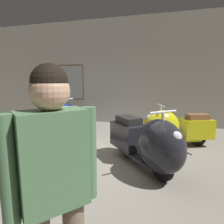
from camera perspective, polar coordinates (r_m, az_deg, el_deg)
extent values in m
plane|color=slate|center=(3.83, -7.47, -14.57)|extent=(60.00, 60.00, 0.00)
cube|color=#ADA89E|center=(7.05, 4.19, 11.70)|extent=(18.00, 0.20, 3.70)
cube|color=brown|center=(7.72, -13.04, 8.56)|extent=(1.36, 0.03, 1.31)
cube|color=#9E9E9E|center=(7.70, -13.10, 8.56)|extent=(1.28, 0.01, 1.23)
cylinder|color=black|center=(5.46, -13.62, -5.05)|extent=(0.28, 0.43, 0.43)
cylinder|color=silver|center=(5.46, -13.62, -5.05)|extent=(0.18, 0.22, 0.20)
cylinder|color=black|center=(6.47, -13.33, -2.83)|extent=(0.28, 0.43, 0.43)
cylinder|color=silver|center=(6.47, -13.33, -2.83)|extent=(0.18, 0.22, 0.20)
cube|color=navy|center=(5.97, -13.45, -4.05)|extent=(0.82, 1.10, 0.05)
ellipsoid|color=navy|center=(5.45, -13.72, -1.76)|extent=(0.92, 1.07, 0.83)
cube|color=navy|center=(6.38, -13.42, -0.81)|extent=(0.72, 0.86, 0.48)
cube|color=black|center=(6.33, -13.52, 1.90)|extent=(0.51, 0.60, 0.13)
sphere|color=silver|center=(5.11, -13.94, 0.10)|extent=(0.16, 0.16, 0.16)
cylinder|color=silver|center=(5.36, -13.89, 2.16)|extent=(0.05, 0.05, 0.30)
cylinder|color=silver|center=(5.34, -13.95, 3.78)|extent=(0.44, 0.25, 0.03)
cube|color=silver|center=(5.45, -10.80, -2.22)|extent=(0.34, 0.66, 0.03)
cylinder|color=black|center=(3.76, -13.67, -11.58)|extent=(0.25, 0.44, 0.44)
cylinder|color=silver|center=(3.76, -13.67, -11.58)|extent=(0.17, 0.22, 0.20)
cylinder|color=black|center=(4.75, -12.21, -7.14)|extent=(0.25, 0.44, 0.44)
cylinder|color=silver|center=(4.75, -12.21, -7.14)|extent=(0.17, 0.22, 0.20)
cube|color=beige|center=(4.26, -12.84, -9.38)|extent=(0.76, 1.11, 0.05)
ellipsoid|color=beige|center=(3.72, -13.75, -6.76)|extent=(0.88, 1.07, 0.83)
cube|color=beige|center=(4.64, -12.36, -4.43)|extent=(0.69, 0.86, 0.48)
cube|color=brown|center=(4.58, -12.50, -0.69)|extent=(0.48, 0.60, 0.13)
sphere|color=silver|center=(3.36, -14.51, -4.44)|extent=(0.16, 0.16, 0.16)
cylinder|color=silver|center=(3.60, -14.05, -1.03)|extent=(0.05, 0.05, 0.31)
cylinder|color=silver|center=(3.58, -14.14, 1.39)|extent=(0.46, 0.22, 0.04)
cube|color=silver|center=(3.71, -9.39, -7.54)|extent=(0.29, 0.69, 0.03)
cylinder|color=black|center=(3.20, 14.49, -15.40)|extent=(0.36, 0.39, 0.44)
cylinder|color=silver|center=(3.20, 14.49, -15.40)|extent=(0.21, 0.22, 0.20)
cylinder|color=black|center=(3.99, 4.46, -10.08)|extent=(0.36, 0.39, 0.44)
cylinder|color=silver|center=(3.99, 4.46, -10.08)|extent=(0.21, 0.22, 0.20)
cube|color=black|center=(3.59, 8.86, -12.82)|extent=(1.00, 1.05, 0.06)
ellipsoid|color=black|center=(3.12, 14.06, -9.77)|extent=(1.05, 1.08, 0.84)
cube|color=black|center=(3.88, 4.84, -6.87)|extent=(0.83, 0.86, 0.49)
cube|color=black|center=(3.81, 4.90, -2.38)|extent=(0.59, 0.60, 0.13)
sphere|color=silver|center=(2.84, 18.33, -7.00)|extent=(0.17, 0.17, 0.17)
cylinder|color=silver|center=(3.00, 14.75, -2.92)|extent=(0.05, 0.05, 0.31)
cylinder|color=silver|center=(2.97, 14.88, 0.00)|extent=(0.39, 0.35, 0.04)
cube|color=silver|center=(3.32, 17.79, -9.78)|extent=(0.51, 0.56, 0.03)
cylinder|color=black|center=(4.67, 13.61, -7.69)|extent=(0.41, 0.22, 0.40)
cylinder|color=silver|center=(4.67, 13.61, -7.69)|extent=(0.21, 0.16, 0.18)
cylinder|color=black|center=(5.07, 23.98, -6.89)|extent=(0.41, 0.22, 0.40)
cylinder|color=silver|center=(5.07, 23.98, -6.89)|extent=(0.21, 0.16, 0.18)
cube|color=gold|center=(4.85, 19.00, -7.53)|extent=(1.03, 0.69, 0.05)
ellipsoid|color=gold|center=(4.61, 14.34, -4.21)|extent=(0.98, 0.80, 0.77)
cube|color=gold|center=(4.99, 23.74, -4.47)|extent=(0.79, 0.63, 0.45)
cube|color=brown|center=(4.94, 23.96, -1.26)|extent=(0.56, 0.44, 0.12)
sphere|color=silver|center=(4.47, 11.02, -1.72)|extent=(0.15, 0.15, 0.15)
cylinder|color=silver|center=(4.53, 14.15, 0.12)|extent=(0.04, 0.04, 0.28)
cylinder|color=silver|center=(4.51, 14.22, 1.90)|extent=(0.19, 0.43, 0.03)
cube|color=silver|center=(4.39, 15.48, -5.62)|extent=(0.64, 0.26, 0.02)
cylinder|color=#144728|center=(6.01, -30.17, -6.00)|extent=(0.28, 0.28, 0.18)
cube|color=#4C724C|center=(1.18, -16.95, -13.32)|extent=(0.39, 0.41, 0.57)
cylinder|color=#4C724C|center=(1.26, -6.65, -11.91)|extent=(0.09, 0.09, 0.59)
cylinder|color=#4C724C|center=(1.14, -28.45, -15.31)|extent=(0.09, 0.09, 0.59)
sphere|color=tan|center=(1.09, -17.90, 5.87)|extent=(0.22, 0.22, 0.22)
sphere|color=black|center=(1.09, -18.03, 8.43)|extent=(0.20, 0.20, 0.20)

